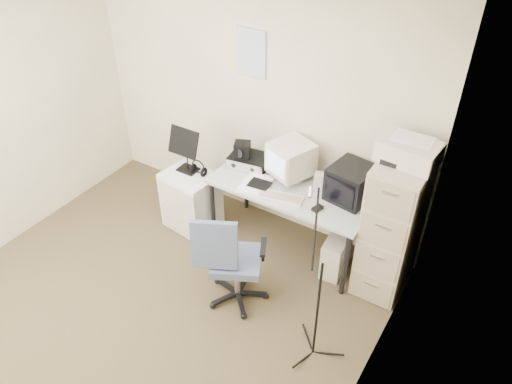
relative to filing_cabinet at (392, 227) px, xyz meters
The scene contains 22 objects.
floor 2.26m from the filing_cabinet, 136.87° to the right, with size 3.60×3.60×0.01m, color #3A3122.
ceiling 2.85m from the filing_cabinet, 136.87° to the right, with size 3.60×3.60×0.01m, color white.
wall_back 1.72m from the filing_cabinet, 168.55° to the left, with size 3.60×0.02×2.50m, color beige.
wall_right 1.61m from the filing_cabinet, 81.54° to the right, with size 0.02×3.60×2.50m, color beige.
wall_calendar 1.97m from the filing_cabinet, 169.10° to the left, with size 0.30×0.02×0.44m, color white.
filing_cabinet is the anchor object (origin of this frame).
printer 0.74m from the filing_cabinet, 90.00° to the left, with size 0.45×0.31×0.17m, color beige.
desk 0.99m from the filing_cabinet, behind, with size 1.50×0.70×0.73m, color #B0B3A0.
crt_monitor 1.06m from the filing_cabinet, behind, with size 0.33×0.35×0.37m, color beige.
crt_tv 0.51m from the filing_cabinet, 168.17° to the left, with size 0.35×0.37×0.31m, color black.
desk_speaker 0.76m from the filing_cabinet, behind, with size 0.08×0.08×0.16m, color #BCB6A0.
keyboard 0.99m from the filing_cabinet, 165.46° to the right, with size 0.40×0.14×0.02m, color beige.
mouse 0.65m from the filing_cabinet, 160.35° to the right, with size 0.06×0.10×0.03m, color black.
radio_receiver 1.48m from the filing_cabinet, behind, with size 0.38×0.27×0.11m, color black.
radio_speaker 1.55m from the filing_cabinet, behind, with size 0.15×0.14×0.15m, color black.
papers 1.26m from the filing_cabinet, behind, with size 0.24×0.33×0.02m, color white.
pc_tower 0.63m from the filing_cabinet, behind, with size 0.18×0.41×0.38m, color beige.
office_chair 1.34m from the filing_cabinet, 139.71° to the right, with size 0.54×0.54×0.93m, color slate.
side_cart 2.01m from the filing_cabinet, behind, with size 0.51×0.41×0.63m, color silver.
music_stand 2.04m from the filing_cabinet, behind, with size 0.33×0.17×0.48m, color black.
headphones 1.90m from the filing_cabinet, behind, with size 0.17×0.17×0.03m, color black.
mic_stand 1.04m from the filing_cabinet, 100.23° to the right, with size 0.02×0.02×1.29m, color black.
Camera 1 is at (2.30, -1.86, 3.41)m, focal length 35.00 mm.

